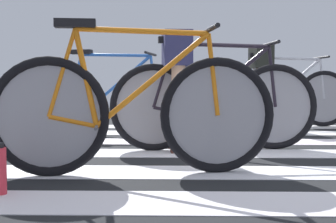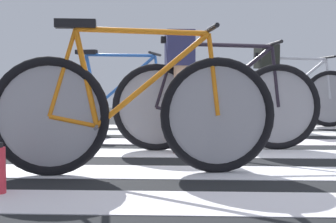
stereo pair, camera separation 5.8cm
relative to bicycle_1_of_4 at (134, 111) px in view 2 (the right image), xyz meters
name	(u,v)px [view 2 (the right image)]	position (x,y,z in m)	size (l,w,h in m)	color
ground	(236,157)	(0.70, 0.75, -0.40)	(18.00, 14.00, 0.02)	black
crosswalk_markings	(246,162)	(0.74, 0.47, -0.38)	(5.39, 5.77, 0.00)	silver
bicycle_1_of_4	(134,111)	(0.00, 0.00, 0.00)	(1.73, 0.52, 0.93)	black
bicycle_2_of_4	(217,104)	(0.57, 1.06, 0.00)	(1.73, 0.52, 0.93)	black
cyclist_2_of_4	(180,74)	(0.26, 1.02, 0.25)	(0.35, 0.43, 0.97)	tan
bicycle_3_of_4	(116,98)	(-0.48, 2.41, 0.00)	(1.72, 0.54, 0.93)	black
bicycle_4_of_4	(290,97)	(1.62, 3.14, 0.00)	(1.73, 0.52, 0.93)	black
cyclist_4_of_4	(266,75)	(1.31, 3.11, 0.28)	(0.35, 0.43, 1.03)	brown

